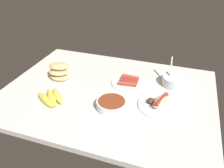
{
  "coord_description": "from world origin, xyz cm",
  "views": [
    {
      "loc": [
        -37.23,
        102.22,
        73.0
      ],
      "look_at": [
        -1.3,
        -3.88,
        3.0
      ],
      "focal_mm": 36.2,
      "sensor_mm": 36.0,
      "label": 1
    }
  ],
  "objects_px": {
    "bowl_coleslaw": "(175,80)",
    "plate_hotdog_assembled": "(160,103)",
    "plate_sausages": "(129,82)",
    "bread_stack": "(59,72)",
    "bowl_chili": "(112,104)",
    "banana_bunch": "(51,98)"
  },
  "relations": [
    {
      "from": "plate_sausages",
      "to": "plate_hotdog_assembled",
      "type": "bearing_deg",
      "value": 141.86
    },
    {
      "from": "bowl_chili",
      "to": "banana_bunch",
      "type": "bearing_deg",
      "value": 6.99
    },
    {
      "from": "bread_stack",
      "to": "bowl_coleslaw",
      "type": "bearing_deg",
      "value": -166.9
    },
    {
      "from": "plate_hotdog_assembled",
      "to": "banana_bunch",
      "type": "bearing_deg",
      "value": 13.57
    },
    {
      "from": "bowl_chili",
      "to": "bread_stack",
      "type": "relative_size",
      "value": 1.13
    },
    {
      "from": "plate_sausages",
      "to": "bowl_coleslaw",
      "type": "relative_size",
      "value": 1.38
    },
    {
      "from": "bowl_coleslaw",
      "to": "plate_hotdog_assembled",
      "type": "bearing_deg",
      "value": 78.06
    },
    {
      "from": "bread_stack",
      "to": "bowl_coleslaw",
      "type": "relative_size",
      "value": 0.88
    },
    {
      "from": "bowl_coleslaw",
      "to": "banana_bunch",
      "type": "height_order",
      "value": "bowl_coleslaw"
    },
    {
      "from": "plate_sausages",
      "to": "bread_stack",
      "type": "relative_size",
      "value": 1.56
    },
    {
      "from": "bowl_coleslaw",
      "to": "plate_hotdog_assembled",
      "type": "relative_size",
      "value": 0.67
    },
    {
      "from": "bowl_chili",
      "to": "plate_hotdog_assembled",
      "type": "xyz_separation_m",
      "value": [
        -0.24,
        -0.1,
        -0.01
      ]
    },
    {
      "from": "bowl_chili",
      "to": "bowl_coleslaw",
      "type": "height_order",
      "value": "bowl_coleslaw"
    },
    {
      "from": "plate_sausages",
      "to": "banana_bunch",
      "type": "relative_size",
      "value": 1.14
    },
    {
      "from": "banana_bunch",
      "to": "plate_hotdog_assembled",
      "type": "xyz_separation_m",
      "value": [
        -0.57,
        -0.14,
        -0.0
      ]
    },
    {
      "from": "bread_stack",
      "to": "plate_hotdog_assembled",
      "type": "distance_m",
      "value": 0.65
    },
    {
      "from": "bowl_chili",
      "to": "plate_sausages",
      "type": "xyz_separation_m",
      "value": [
        -0.02,
        -0.26,
        -0.01
      ]
    },
    {
      "from": "plate_sausages",
      "to": "bread_stack",
      "type": "bearing_deg",
      "value": 11.76
    },
    {
      "from": "bowl_chili",
      "to": "plate_sausages",
      "type": "height_order",
      "value": "bowl_chili"
    },
    {
      "from": "bowl_coleslaw",
      "to": "banana_bunch",
      "type": "bearing_deg",
      "value": 31.31
    },
    {
      "from": "bowl_coleslaw",
      "to": "plate_hotdog_assembled",
      "type": "xyz_separation_m",
      "value": [
        0.05,
        0.24,
        -0.01
      ]
    },
    {
      "from": "plate_sausages",
      "to": "plate_hotdog_assembled",
      "type": "distance_m",
      "value": 0.27
    }
  ]
}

